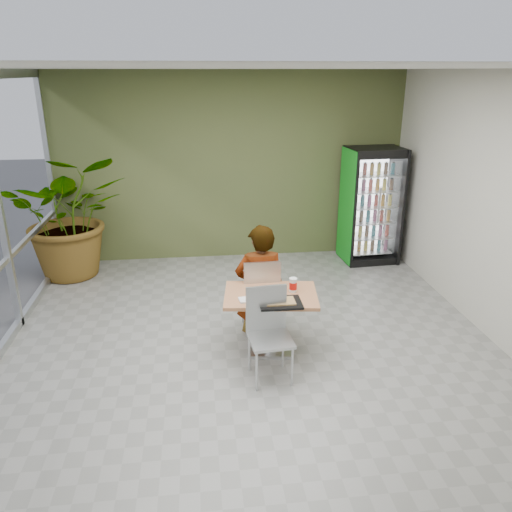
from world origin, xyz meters
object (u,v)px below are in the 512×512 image
at_px(beverage_fridge, 371,206).
at_px(potted_plant, 70,216).
at_px(chair_near, 268,326).
at_px(seated_woman, 260,291).
at_px(soda_cup, 293,285).
at_px(chair_far, 261,291).
at_px(dining_table, 271,310).
at_px(cafeteria_tray, 280,303).

xyz_separation_m(beverage_fridge, potted_plant, (-5.00, -0.07, 0.01)).
bearing_deg(chair_near, beverage_fridge, 50.60).
relative_size(seated_woman, soda_cup, 10.52).
bearing_deg(chair_near, chair_far, 82.51).
bearing_deg(dining_table, soda_cup, 8.37).
bearing_deg(potted_plant, chair_far, -40.25).
bearing_deg(seated_woman, potted_plant, -41.24).
relative_size(dining_table, chair_far, 1.13).
xyz_separation_m(chair_near, cafeteria_tray, (0.16, 0.19, 0.17)).
bearing_deg(beverage_fridge, potted_plant, 176.95).
bearing_deg(soda_cup, dining_table, -171.63).
height_order(chair_far, chair_near, chair_far).
bearing_deg(potted_plant, cafeteria_tray, -46.70).
relative_size(dining_table, soda_cup, 6.98).
relative_size(soda_cup, beverage_fridge, 0.08).
xyz_separation_m(seated_woman, cafeteria_tray, (0.13, -0.78, 0.20)).
relative_size(cafeteria_tray, potted_plant, 0.23).
bearing_deg(chair_near, soda_cup, 49.42).
height_order(soda_cup, cafeteria_tray, soda_cup).
bearing_deg(seated_woman, beverage_fridge, -135.12).
bearing_deg(seated_woman, soda_cup, 124.07).
distance_m(chair_far, potted_plant, 3.65).
relative_size(chair_near, seated_woman, 0.58).
distance_m(dining_table, chair_far, 0.45).
bearing_deg(seated_woman, chair_far, 91.45).
distance_m(chair_far, chair_near, 0.91).
bearing_deg(beverage_fridge, cafeteria_tray, -127.77).
relative_size(dining_table, beverage_fridge, 0.58).
xyz_separation_m(dining_table, chair_near, (-0.10, -0.47, 0.06)).
height_order(cafeteria_tray, potted_plant, potted_plant).
relative_size(soda_cup, cafeteria_tray, 0.35).
distance_m(dining_table, chair_near, 0.48).
height_order(dining_table, cafeteria_tray, cafeteria_tray).
bearing_deg(cafeteria_tray, chair_near, -130.30).
bearing_deg(soda_cup, seated_woman, 125.73).
bearing_deg(cafeteria_tray, beverage_fridge, 56.09).
xyz_separation_m(soda_cup, cafeteria_tray, (-0.20, -0.32, -0.07)).
bearing_deg(cafeteria_tray, chair_far, 99.58).
height_order(chair_near, potted_plant, potted_plant).
bearing_deg(potted_plant, dining_table, -44.58).
relative_size(chair_near, soda_cup, 6.15).
bearing_deg(seated_woman, chair_near, 86.28).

